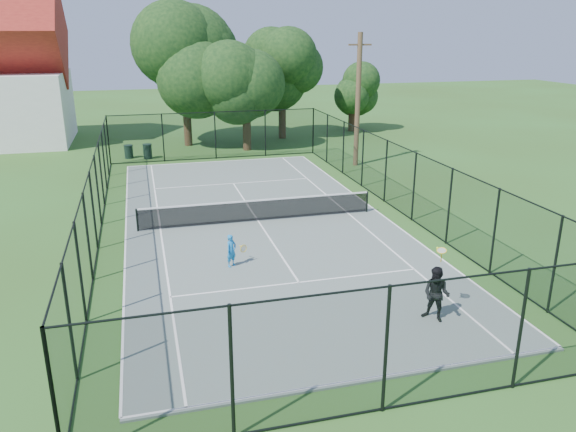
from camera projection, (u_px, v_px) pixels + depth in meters
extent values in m
plane|color=#31501B|center=(258.00, 222.00, 24.09)|extent=(120.00, 120.00, 0.00)
cube|color=slate|center=(258.00, 222.00, 24.09)|extent=(11.00, 24.00, 0.06)
cylinder|color=black|center=(137.00, 220.00, 22.71)|extent=(0.08, 0.08, 0.95)
cylinder|color=black|center=(367.00, 202.00, 25.14)|extent=(0.08, 0.08, 0.95)
cube|color=black|center=(258.00, 210.00, 23.93)|extent=(10.00, 0.03, 0.88)
cube|color=white|center=(258.00, 200.00, 23.79)|extent=(10.00, 0.05, 0.06)
cylinder|color=#332114|center=(187.00, 119.00, 39.59)|extent=(0.56, 0.56, 3.75)
sphere|color=black|center=(184.00, 67.00, 38.47)|extent=(6.76, 6.76, 6.76)
cylinder|color=#332114|center=(247.00, 127.00, 38.15)|extent=(0.56, 0.56, 3.15)
sphere|color=black|center=(246.00, 82.00, 37.21)|extent=(5.64, 5.64, 5.64)
cylinder|color=#332114|center=(282.00, 116.00, 42.35)|extent=(0.56, 0.56, 3.39)
sphere|color=black|center=(282.00, 74.00, 41.39)|extent=(5.39, 5.39, 5.39)
cylinder|color=#332114|center=(352.00, 117.00, 45.58)|extent=(0.56, 0.56, 2.22)
sphere|color=black|center=(353.00, 91.00, 44.92)|extent=(3.88, 3.88, 3.88)
cylinder|color=black|center=(129.00, 152.00, 36.01)|extent=(0.54, 0.54, 0.81)
cylinder|color=black|center=(128.00, 145.00, 35.88)|extent=(0.58, 0.58, 0.05)
cylinder|color=black|center=(148.00, 152.00, 35.87)|extent=(0.54, 0.54, 0.90)
cylinder|color=black|center=(147.00, 144.00, 35.72)|extent=(0.58, 0.58, 0.05)
cylinder|color=#4C3823|center=(358.00, 101.00, 33.07)|extent=(0.30, 0.30, 7.75)
cube|color=#4C3823|center=(360.00, 45.00, 32.07)|extent=(1.40, 0.10, 0.10)
imported|color=#1674BB|center=(231.00, 251.00, 19.29)|extent=(0.50, 0.47, 1.15)
torus|color=gold|center=(243.00, 249.00, 19.55)|extent=(0.27, 0.18, 0.29)
cylinder|color=silver|center=(243.00, 249.00, 19.55)|extent=(0.23, 0.15, 0.25)
imported|color=black|center=(436.00, 294.00, 15.61)|extent=(0.96, 0.98, 1.59)
torus|color=gold|center=(442.00, 250.00, 15.63)|extent=(0.30, 0.28, 0.14)
cylinder|color=silver|center=(442.00, 250.00, 15.63)|extent=(0.26, 0.24, 0.11)
sphere|color=#CCE526|center=(437.00, 248.00, 15.78)|extent=(0.07, 0.07, 0.07)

